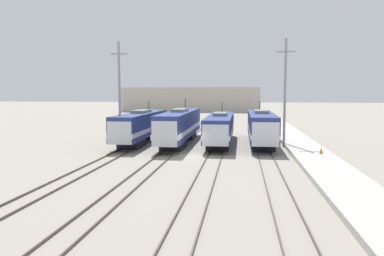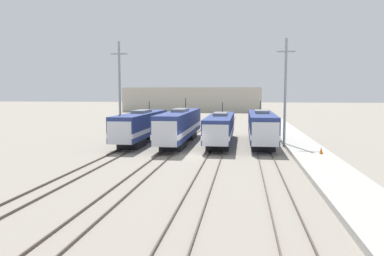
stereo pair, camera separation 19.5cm
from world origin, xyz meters
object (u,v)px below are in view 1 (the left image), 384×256
Objects in this scene: locomotive_center_left at (180,126)px; locomotive_far_right at (261,127)px; catenary_tower_left at (119,91)px; catenary_tower_right at (285,91)px; traffic_cone at (321,150)px; locomotive_center_right at (220,128)px; locomotive_far_left at (141,126)px.

locomotive_center_left is 10.10m from locomotive_far_right.
locomotive_center_left is 1.56× the size of catenary_tower_left.
catenary_tower_right is 19.09× the size of traffic_cone.
locomotive_far_right is 18.08m from catenary_tower_left.
catenary_tower_left is at bearing -174.81° from locomotive_far_right.
locomotive_center_left is 1.10× the size of locomotive_center_right.
catenary_tower_left is (-7.39, -0.90, 4.30)m from locomotive_center_left.
catenary_tower_left reaches higher than locomotive_center_left.
locomotive_far_right is at bearing 2.02° from locomotive_far_left.
locomotive_center_right is 8.94m from catenary_tower_right.
catenary_tower_right is at bearing 111.12° from traffic_cone.
catenary_tower_left reaches higher than locomotive_center_right.
locomotive_center_left is at bearing -176.12° from locomotive_far_right.
locomotive_center_right is 1.42× the size of catenary_tower_right.
locomotive_center_left is at bearing -1.71° from locomotive_far_left.
locomotive_center_right reaches higher than traffic_cone.
traffic_cone is at bearing -68.88° from catenary_tower_right.
catenary_tower_left is at bearing -173.03° from locomotive_center_left.
locomotive_center_left reaches higher than traffic_cone.
catenary_tower_right is at bearing -3.41° from locomotive_far_left.
locomotive_far_left is 26.90× the size of traffic_cone.
locomotive_far_left is 5.10m from catenary_tower_left.
locomotive_far_right is 1.42× the size of catenary_tower_right.
locomotive_center_right is 13.47m from traffic_cone.
locomotive_center_right is 13.28m from catenary_tower_left.
locomotive_far_left is at bearing 24.11° from catenary_tower_left.
locomotive_far_right is 27.08× the size of traffic_cone.
catenary_tower_right reaches higher than locomotive_center_right.
catenary_tower_right is at bearing -31.51° from locomotive_far_right.
traffic_cone is at bearing -58.62° from locomotive_far_right.
traffic_cone is at bearing -27.79° from locomotive_center_left.
locomotive_far_left is 18.27m from catenary_tower_right.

